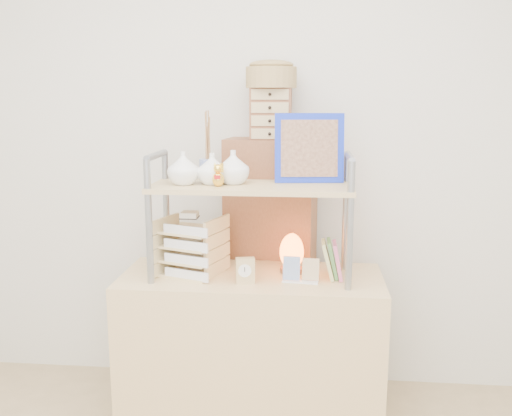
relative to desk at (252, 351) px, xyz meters
The scene contains 10 objects.
room_shell 1.55m from the desk, 90.00° to the right, with size 3.42×3.41×2.61m.
desk is the anchor object (origin of this frame).
cabinet 0.48m from the desk, 80.64° to the left, with size 0.45×0.24×1.35m, color brown.
hutch 0.81m from the desk, 163.53° to the left, with size 0.90×0.34×0.74m.
letter_tray 0.57m from the desk, behind, with size 0.30×0.30×0.30m.
salt_lamp 0.51m from the desk, 20.68° to the left, with size 0.12×0.12×0.19m.
desk_clock 0.45m from the desk, 97.96° to the right, with size 0.09×0.05×0.12m.
postcard_stand 0.47m from the desk, 17.28° to the right, with size 0.16×0.06×0.11m.
drawer_chest 1.16m from the desk, 80.06° to the left, with size 0.20×0.16×0.25m.
woven_basket 1.32m from the desk, 80.12° to the left, with size 0.25×0.25×0.10m, color olive.
Camera 1 is at (0.27, -1.30, 1.56)m, focal length 40.00 mm.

